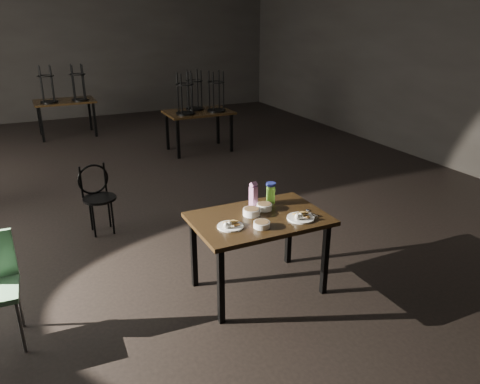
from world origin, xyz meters
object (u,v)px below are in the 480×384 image
main_table (259,225)px  water_bottle (271,193)px  bentwood_chair (97,193)px  juice_carton (253,195)px

main_table → water_bottle: 0.40m
main_table → bentwood_chair: bentwood_chair is taller
main_table → bentwood_chair: (-1.12, 1.96, -0.19)m
juice_carton → water_bottle: 0.19m
main_table → water_bottle: bearing=44.4°
juice_carton → bentwood_chair: size_ratio=0.30×
main_table → water_bottle: size_ratio=5.92×
main_table → juice_carton: bearing=74.9°
juice_carton → water_bottle: size_ratio=1.21×
juice_carton → bentwood_chair: juice_carton is taller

